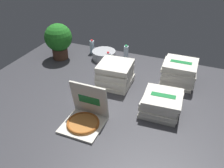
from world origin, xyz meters
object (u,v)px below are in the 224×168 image
(ice_bucket, at_px, (104,55))
(water_bottle_0, at_px, (126,53))
(pizza_stack_left_mid, at_px, (179,73))
(water_bottle_2, at_px, (108,60))
(pizza_stack_right_far, at_px, (115,74))
(open_pizza_box, at_px, (85,117))
(potted_plant, at_px, (58,39))
(water_bottle_1, at_px, (92,47))
(pizza_stack_left_far, at_px, (161,103))

(ice_bucket, height_order, water_bottle_0, water_bottle_0)
(pizza_stack_left_mid, xyz_separation_m, water_bottle_2, (-0.93, 0.07, -0.04))
(pizza_stack_right_far, distance_m, ice_bucket, 0.69)
(open_pizza_box, bearing_deg, pizza_stack_left_mid, 57.02)
(pizza_stack_left_mid, height_order, potted_plant, potted_plant)
(pizza_stack_right_far, distance_m, water_bottle_0, 0.69)
(open_pizza_box, xyz_separation_m, potted_plant, (-0.98, 1.10, 0.21))
(water_bottle_1, bearing_deg, open_pizza_box, -66.19)
(pizza_stack_left_mid, relative_size, potted_plant, 0.82)
(open_pizza_box, bearing_deg, pizza_stack_left_far, 35.81)
(open_pizza_box, xyz_separation_m, water_bottle_1, (-0.63, 1.42, 0.03))
(pizza_stack_right_far, height_order, ice_bucket, pizza_stack_right_far)
(pizza_stack_left_far, relative_size, water_bottle_2, 1.92)
(water_bottle_2, relative_size, potted_plant, 0.42)
(pizza_stack_left_mid, bearing_deg, water_bottle_0, 155.04)
(water_bottle_0, distance_m, water_bottle_2, 0.33)
(open_pizza_box, bearing_deg, pizza_stack_right_far, 89.41)
(water_bottle_1, bearing_deg, pizza_stack_right_far, -46.43)
(water_bottle_0, bearing_deg, open_pizza_box, -86.10)
(pizza_stack_left_mid, relative_size, water_bottle_1, 1.95)
(open_pizza_box, relative_size, water_bottle_1, 1.84)
(water_bottle_2, bearing_deg, ice_bucket, 127.91)
(water_bottle_2, distance_m, potted_plant, 0.76)
(pizza_stack_right_far, relative_size, water_bottle_1, 1.98)
(open_pizza_box, height_order, water_bottle_1, open_pizza_box)
(pizza_stack_right_far, bearing_deg, water_bottle_2, 123.71)
(pizza_stack_right_far, bearing_deg, pizza_stack_left_far, -26.24)
(water_bottle_0, bearing_deg, pizza_stack_left_mid, -24.96)
(potted_plant, bearing_deg, ice_bucket, 19.78)
(open_pizza_box, bearing_deg, water_bottle_2, 102.20)
(pizza_stack_right_far, bearing_deg, water_bottle_0, 98.83)
(water_bottle_2, bearing_deg, pizza_stack_left_mid, -4.11)
(water_bottle_0, height_order, potted_plant, potted_plant)
(pizza_stack_right_far, height_order, potted_plant, potted_plant)
(pizza_stack_left_mid, xyz_separation_m, water_bottle_0, (-0.79, 0.37, -0.04))
(open_pizza_box, xyz_separation_m, pizza_stack_left_far, (0.62, 0.45, 0.03))
(pizza_stack_left_far, height_order, pizza_stack_right_far, pizza_stack_right_far)
(potted_plant, bearing_deg, open_pizza_box, -48.49)
(open_pizza_box, relative_size, water_bottle_0, 1.84)
(pizza_stack_left_mid, xyz_separation_m, potted_plant, (-1.67, 0.04, 0.14))
(pizza_stack_right_far, height_order, water_bottle_1, pizza_stack_right_far)
(water_bottle_2, bearing_deg, water_bottle_0, 63.83)
(ice_bucket, relative_size, water_bottle_0, 1.57)
(pizza_stack_left_mid, height_order, water_bottle_1, pizza_stack_left_mid)
(open_pizza_box, xyz_separation_m, water_bottle_2, (-0.24, 1.13, 0.03))
(ice_bucket, xyz_separation_m, water_bottle_0, (0.29, 0.11, 0.04))
(water_bottle_1, height_order, potted_plant, potted_plant)
(water_bottle_0, bearing_deg, ice_bucket, -158.62)
(open_pizza_box, relative_size, pizza_stack_right_far, 0.93)
(water_bottle_0, xyz_separation_m, water_bottle_2, (-0.15, -0.30, 0.00))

